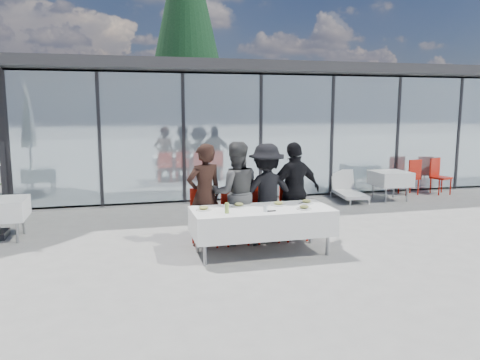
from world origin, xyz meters
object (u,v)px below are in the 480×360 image
at_px(diner_chair_b, 235,212).
at_px(diner_c, 266,193).
at_px(diner_b, 236,193).
at_px(plate_b, 239,205).
at_px(diner_d, 295,191).
at_px(spare_table_right, 390,179).
at_px(plate_a, 204,209).
at_px(spare_table_left, 1,209).
at_px(folded_eyeglasses, 271,211).
at_px(spare_chair_b, 412,175).
at_px(diner_chair_c, 265,210).
at_px(lounger, 347,189).
at_px(plate_extra, 304,208).
at_px(dining_table, 262,221).
at_px(conifer_tree, 186,19).
at_px(diner_chair_d, 293,209).
at_px(diner_chair_a, 204,214).
at_px(spare_chair_a, 438,174).
at_px(diner_a, 204,195).
at_px(plate_c, 278,204).
at_px(juice_bottle, 227,208).

height_order(diner_chair_b, diner_c, diner_c).
distance_m(diner_b, diner_c, 0.56).
bearing_deg(plate_b, diner_d, 21.50).
bearing_deg(spare_table_right, diner_b, -149.89).
xyz_separation_m(plate_a, spare_table_left, (-3.35, 1.84, -0.22)).
relative_size(folded_eyeglasses, spare_chair_b, 0.14).
xyz_separation_m(diner_chair_c, lounger, (3.19, 3.03, -0.28)).
xyz_separation_m(plate_extra, spare_table_left, (-4.91, 2.17, -0.22)).
bearing_deg(spare_table_left, plate_a, -28.86).
xyz_separation_m(dining_table, conifer_tree, (0.74, 13.22, 5.45)).
relative_size(plate_b, folded_eyeglasses, 1.76).
bearing_deg(plate_a, diner_b, 40.43).
xyz_separation_m(diner_chair_b, lounger, (3.74, 3.03, -0.28)).
bearing_deg(plate_b, diner_chair_d, 24.97).
xyz_separation_m(diner_chair_a, conifer_tree, (1.55, 12.47, 5.45)).
bearing_deg(diner_chair_d, spare_chair_a, 30.06).
bearing_deg(conifer_tree, diner_chair_a, -97.11).
bearing_deg(spare_table_right, diner_a, -152.52).
bearing_deg(diner_chair_a, diner_d, -2.88).
height_order(dining_table, diner_d, diner_d).
height_order(dining_table, diner_b, diner_b).
bearing_deg(diner_chair_b, spare_table_left, 163.37).
relative_size(plate_b, plate_c, 1.00).
xyz_separation_m(diner_b, diner_c, (0.56, 0.00, -0.02)).
distance_m(diner_chair_b, spare_chair_a, 7.27).
height_order(diner_c, juice_bottle, diner_c).
height_order(spare_table_right, conifer_tree, conifer_tree).
bearing_deg(diner_c, dining_table, 64.71).
xyz_separation_m(diner_b, diner_chair_c, (0.56, 0.08, -0.35)).
xyz_separation_m(dining_table, spare_table_right, (4.50, 3.43, 0.02)).
relative_size(plate_a, plate_extra, 1.00).
distance_m(spare_table_right, spare_chair_a, 1.85).
relative_size(plate_a, folded_eyeglasses, 1.76).
bearing_deg(diner_b, spare_chair_a, -147.39).
height_order(diner_b, spare_table_left, diner_b).
xyz_separation_m(diner_chair_c, spare_chair_b, (5.15, 3.15, 0.00)).
relative_size(diner_d, spare_table_right, 2.04).
bearing_deg(conifer_tree, plate_c, -91.77).
bearing_deg(plate_a, spare_table_left, 151.14).
relative_size(diner_a, lounger, 1.26).
distance_m(plate_c, spare_table_left, 4.95).
distance_m(plate_a, conifer_tree, 14.21).
height_order(juice_bottle, folded_eyeglasses, juice_bottle).
distance_m(spare_table_right, conifer_tree, 11.81).
relative_size(diner_d, juice_bottle, 10.64).
xyz_separation_m(plate_extra, spare_chair_a, (5.65, 4.14, -0.24)).
bearing_deg(lounger, spare_chair_a, 2.74).
xyz_separation_m(folded_eyeglasses, conifer_tree, (0.66, 13.46, 5.23)).
height_order(plate_b, juice_bottle, juice_bottle).
bearing_deg(spare_table_right, spare_table_left, -170.40).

